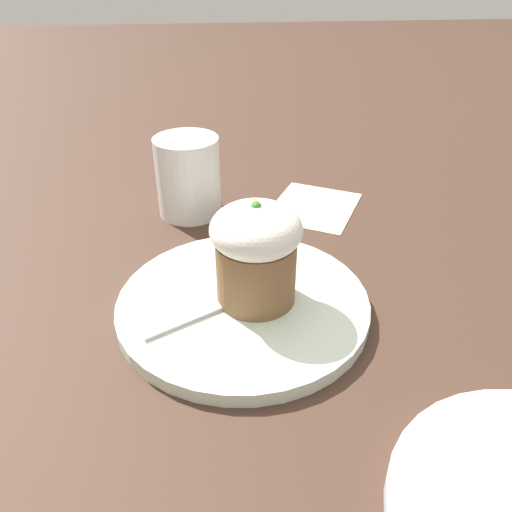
% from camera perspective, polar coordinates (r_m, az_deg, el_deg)
% --- Properties ---
extents(ground_plane, '(4.00, 4.00, 0.00)m').
position_cam_1_polar(ground_plane, '(0.52, -1.47, -6.15)').
color(ground_plane, '#3D281E').
extents(dessert_plate, '(0.25, 0.25, 0.01)m').
position_cam_1_polar(dessert_plate, '(0.51, -1.48, -5.51)').
color(dessert_plate, silver).
rests_on(dessert_plate, ground_plane).
extents(carrot_cake, '(0.09, 0.09, 0.11)m').
position_cam_1_polar(carrot_cake, '(0.48, -0.00, 0.59)').
color(carrot_cake, brown).
rests_on(carrot_cake, dessert_plate).
extents(spoon, '(0.08, 0.13, 0.01)m').
position_cam_1_polar(spoon, '(0.50, -2.88, -5.17)').
color(spoon, '#B7B7BC').
rests_on(spoon, dessert_plate).
extents(coffee_cup, '(0.12, 0.09, 0.11)m').
position_cam_1_polar(coffee_cup, '(0.68, -7.74, 9.05)').
color(coffee_cup, white).
rests_on(coffee_cup, ground_plane).
extents(paper_napkin, '(0.17, 0.16, 0.00)m').
position_cam_1_polar(paper_napkin, '(0.71, 6.61, 5.66)').
color(paper_napkin, white).
rests_on(paper_napkin, ground_plane).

